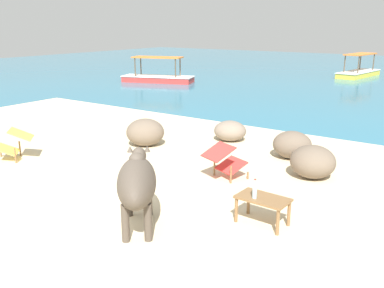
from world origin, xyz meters
TOP-DOWN VIEW (x-y plane):
  - sand_beach at (0.00, 0.00)m, footprint 18.00×14.00m
  - water_surface at (0.00, 22.00)m, footprint 60.00×36.00m
  - cow at (1.19, 0.41)m, footprint 1.48×1.69m
  - low_bench_table at (2.66, 1.49)m, footprint 0.78×0.48m
  - bottle at (2.57, 1.40)m, footprint 0.07×0.07m
  - deck_chair_near at (1.24, 2.82)m, footprint 0.78×0.91m
  - deck_chair_far at (-3.13, 1.27)m, footprint 0.92×0.92m
  - shore_rock_large at (1.81, 4.80)m, footprint 0.91×0.86m
  - shore_rock_medium at (-1.51, 3.72)m, footprint 1.20×1.17m
  - shore_rock_small at (2.60, 3.85)m, footprint 1.12×1.10m
  - shore_rock_flat at (-0.03, 5.29)m, footprint 0.97×0.91m
  - boat_yellow at (-0.82, 21.42)m, footprint 1.69×3.80m
  - boat_red at (-8.74, 13.16)m, footprint 3.85×2.27m

SIDE VIEW (x-z plane):
  - water_surface at x=0.00m, z-range -0.01..0.01m
  - sand_beach at x=0.00m, z-range 0.00..0.04m
  - boat_yellow at x=-0.82m, z-range -0.35..0.94m
  - boat_red at x=-8.74m, z-range -0.35..0.94m
  - shore_rock_flat at x=-0.03m, z-range 0.04..0.55m
  - shore_rock_large at x=1.81m, z-range 0.04..0.64m
  - shore_rock_small at x=2.60m, z-range 0.04..0.67m
  - shore_rock_medium at x=-1.51m, z-range 0.04..0.71m
  - low_bench_table at x=2.66m, z-range 0.18..0.60m
  - deck_chair_near at x=1.24m, z-range 0.08..0.77m
  - deck_chair_far at x=-3.13m, z-range 0.08..0.77m
  - bottle at x=2.57m, z-range 0.43..0.73m
  - cow at x=1.19m, z-range 0.21..1.27m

